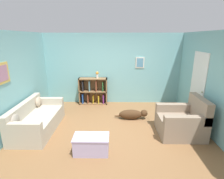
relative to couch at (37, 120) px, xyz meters
The scene contains 10 objects.
ground_plane 2.06m from the couch, ahead, with size 14.00×14.00×0.00m, color brown.
wall_back 3.18m from the couch, 47.33° to the left, with size 5.60×0.13×2.60m.
wall_left 1.13m from the couch, behind, with size 0.13×5.00×2.60m.
wall_right 4.70m from the couch, ahead, with size 0.16×5.00×2.60m.
couch is the anchor object (origin of this frame).
bookshelf 2.41m from the couch, 57.16° to the left, with size 1.05×0.30×1.00m.
recliner_chair 3.87m from the couch, ahead, with size 1.08×0.98×1.00m.
coffee_table 1.88m from the couch, 31.32° to the right, with size 0.77×0.43×0.40m.
dog 2.76m from the couch, 14.49° to the left, with size 1.03×0.27×0.30m.
vase 2.62m from the couch, 53.52° to the left, with size 0.11×0.11×0.25m.
Camera 1 is at (0.06, -4.23, 2.43)m, focal length 28.00 mm.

